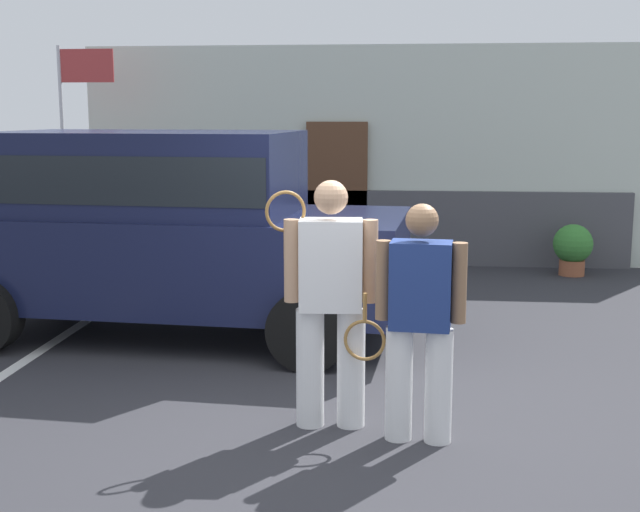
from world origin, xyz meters
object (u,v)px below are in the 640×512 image
(tennis_player_man, at_px, (330,300))
(flag_pole, at_px, (74,117))
(tennis_player_woman, at_px, (419,321))
(potted_plant_by_porch, at_px, (573,247))
(parked_suv, at_px, (163,223))

(tennis_player_man, bearing_deg, flag_pole, -57.85)
(tennis_player_woman, relative_size, potted_plant_by_porch, 2.30)
(tennis_player_woman, xyz_separation_m, potted_plant_by_porch, (2.22, 6.19, -0.45))
(tennis_player_woman, bearing_deg, parked_suv, -40.44)
(parked_suv, bearing_deg, potted_plant_by_porch, 41.46)
(parked_suv, xyz_separation_m, tennis_player_man, (1.89, -2.37, -0.22))
(parked_suv, height_order, tennis_player_woman, parked_suv)
(parked_suv, relative_size, tennis_player_woman, 2.88)
(parked_suv, distance_m, tennis_player_woman, 3.62)
(flag_pole, bearing_deg, parked_suv, -56.23)
(potted_plant_by_porch, height_order, flag_pole, flag_pole)
(parked_suv, xyz_separation_m, flag_pole, (-2.18, 3.26, 1.02))
(tennis_player_woman, xyz_separation_m, flag_pole, (-4.69, 5.84, 1.32))
(tennis_player_woman, distance_m, potted_plant_by_porch, 6.59)
(tennis_player_woman, height_order, flag_pole, flag_pole)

